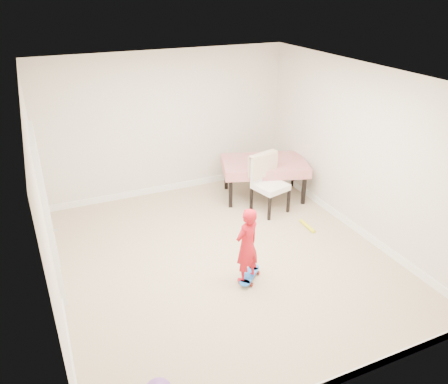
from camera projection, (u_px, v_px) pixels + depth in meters
name	position (u px, v px, depth m)	size (l,w,h in m)	color
ground	(223.00, 257.00, 6.35)	(5.00, 5.00, 0.00)	tan
ceiling	(223.00, 78.00, 5.22)	(4.50, 5.00, 0.04)	silver
wall_back	(168.00, 125.00, 7.82)	(4.50, 0.04, 2.60)	beige
wall_front	(339.00, 282.00, 3.75)	(4.50, 0.04, 2.60)	beige
wall_left	(44.00, 208.00, 4.97)	(0.04, 5.00, 2.60)	beige
wall_right	(358.00, 152.00, 6.60)	(0.04, 5.00, 2.60)	beige
door	(48.00, 217.00, 5.34)	(0.10, 0.94, 2.11)	white
baseboard_back	(171.00, 187.00, 8.37)	(4.50, 0.02, 0.12)	white
baseboard_left	(61.00, 294.00, 5.51)	(0.02, 5.00, 0.12)	white
baseboard_right	(348.00, 223.00, 7.14)	(0.02, 5.00, 0.12)	white
dining_table	(264.00, 179.00, 8.01)	(1.50, 0.95, 0.70)	red
dining_chair	(271.00, 185.00, 7.41)	(0.55, 0.63, 1.02)	silver
skateboard	(249.00, 277.00, 5.87)	(0.51, 0.19, 0.08)	blue
child	(247.00, 248.00, 5.62)	(0.39, 0.25, 1.06)	red
foam_toy	(307.00, 226.00, 7.10)	(0.06, 0.06, 0.40)	yellow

